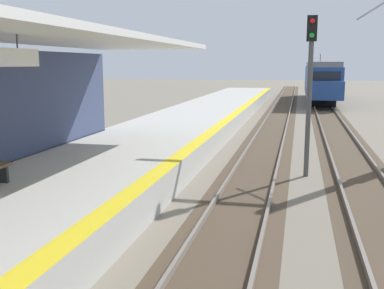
# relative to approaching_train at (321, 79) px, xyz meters

# --- Properties ---
(station_platform) EXTENTS (5.00, 80.00, 0.91)m
(station_platform) POSITION_rel_approaching_train_xyz_m (-7.80, -32.87, -1.73)
(station_platform) COLOR #B7B5AD
(station_platform) RESTS_ON ground
(track_pair_nearest_platform) EXTENTS (2.34, 120.00, 0.16)m
(track_pair_nearest_platform) POSITION_rel_approaching_train_xyz_m (-3.40, -28.87, -2.13)
(track_pair_nearest_platform) COLOR #4C3D2D
(track_pair_nearest_platform) RESTS_ON ground
(track_pair_middle) EXTENTS (2.34, 120.00, 0.16)m
(track_pair_middle) POSITION_rel_approaching_train_xyz_m (-0.00, -28.87, -2.13)
(track_pair_middle) COLOR #4C3D2D
(track_pair_middle) RESTS_ON ground
(approaching_train) EXTENTS (2.93, 19.60, 4.76)m
(approaching_train) POSITION_rel_approaching_train_xyz_m (0.00, 0.00, 0.00)
(approaching_train) COLOR navy
(approaching_train) RESTS_ON ground
(rail_signal_post) EXTENTS (0.32, 0.34, 5.20)m
(rail_signal_post) POSITION_rel_approaching_train_xyz_m (-1.72, -32.56, 1.02)
(rail_signal_post) COLOR #4C4C4C
(rail_signal_post) RESTS_ON ground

